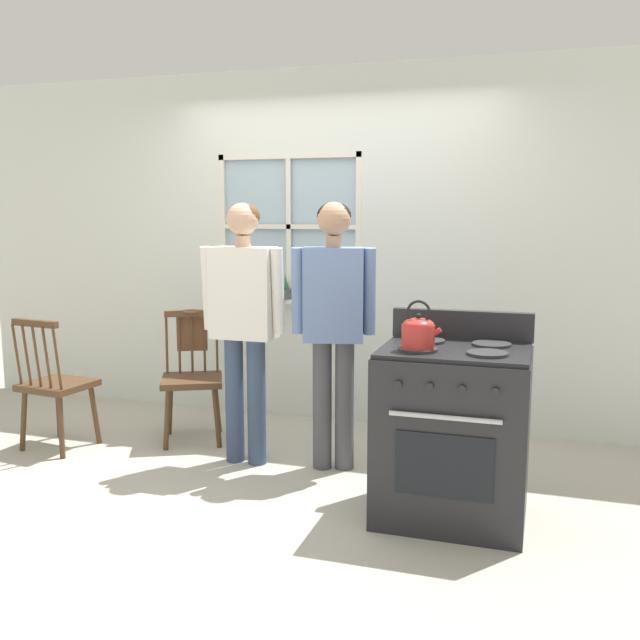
# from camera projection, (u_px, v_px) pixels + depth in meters

# --- Properties ---
(ground_plane) EXTENTS (16.00, 16.00, 0.00)m
(ground_plane) POSITION_uv_depth(u_px,v_px,m) (272.00, 481.00, 4.35)
(ground_plane) COLOR #B2AD9E
(wall_back) EXTENTS (6.40, 0.16, 2.70)m
(wall_back) POSITION_uv_depth(u_px,v_px,m) (340.00, 249.00, 5.46)
(wall_back) COLOR silver
(wall_back) RESTS_ON ground_plane
(chair_by_window) EXTENTS (0.55, 0.54, 0.92)m
(chair_by_window) POSITION_uv_depth(u_px,v_px,m) (192.00, 380.00, 5.07)
(chair_by_window) COLOR #4C331E
(chair_by_window) RESTS_ON ground_plane
(chair_near_wall) EXTENTS (0.47, 0.45, 0.92)m
(chair_near_wall) POSITION_uv_depth(u_px,v_px,m) (56.00, 386.00, 4.89)
(chair_near_wall) COLOR #4C331E
(chair_near_wall) RESTS_ON ground_plane
(person_elderly_left) EXTENTS (0.56, 0.22, 1.68)m
(person_elderly_left) POSITION_uv_depth(u_px,v_px,m) (244.00, 308.00, 4.52)
(person_elderly_left) COLOR #384766
(person_elderly_left) RESTS_ON ground_plane
(person_teen_center) EXTENTS (0.53, 0.29, 1.69)m
(person_teen_center) POSITION_uv_depth(u_px,v_px,m) (334.00, 310.00, 4.42)
(person_teen_center) COLOR #4C4C51
(person_teen_center) RESTS_ON ground_plane
(stove) EXTENTS (0.77, 0.68, 1.08)m
(stove) POSITION_uv_depth(u_px,v_px,m) (453.00, 432.00, 3.78)
(stove) COLOR #232326
(stove) RESTS_ON ground_plane
(kettle) EXTENTS (0.21, 0.17, 0.25)m
(kettle) POSITION_uv_depth(u_px,v_px,m) (418.00, 332.00, 3.62)
(kettle) COLOR red
(kettle) RESTS_ON stove
(potted_plant) EXTENTS (0.14, 0.14, 0.20)m
(potted_plant) POSITION_uv_depth(u_px,v_px,m) (283.00, 292.00, 5.55)
(potted_plant) COLOR #42474C
(potted_plant) RESTS_ON wall_back
(handbag) EXTENTS (0.24, 0.24, 0.31)m
(handbag) POSITION_uv_depth(u_px,v_px,m) (192.00, 332.00, 5.25)
(handbag) COLOR brown
(handbag) RESTS_ON chair_by_window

